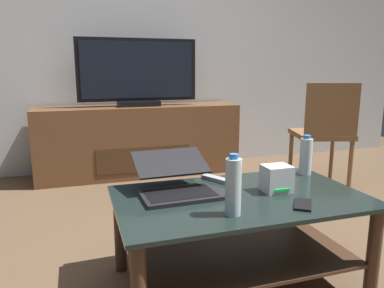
{
  "coord_description": "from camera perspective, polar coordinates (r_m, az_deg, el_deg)",
  "views": [
    {
      "loc": [
        -0.58,
        -1.49,
        1.01
      ],
      "look_at": [
        0.05,
        0.48,
        0.59
      ],
      "focal_mm": 34.28,
      "sensor_mm": 36.0,
      "label": 1
    }
  ],
  "objects": [
    {
      "name": "router_box",
      "position": [
        1.79,
        13.02,
        -5.25
      ],
      "size": [
        0.13,
        0.11,
        0.13
      ],
      "color": "silver",
      "rests_on": "coffee_table"
    },
    {
      "name": "dining_chair",
      "position": [
        3.23,
        19.94,
        2.14
      ],
      "size": [
        0.55,
        0.55,
        0.91
      ],
      "color": "brown",
      "rests_on": "ground"
    },
    {
      "name": "ground_plane",
      "position": [
        1.89,
        3.17,
        -20.82
      ],
      "size": [
        7.68,
        7.68,
        0.0
      ],
      "primitive_type": "plane",
      "color": "brown"
    },
    {
      "name": "coffee_table",
      "position": [
        1.77,
        7.39,
        -12.2
      ],
      "size": [
        1.14,
        0.66,
        0.44
      ],
      "color": "black",
      "rests_on": "ground"
    },
    {
      "name": "back_wall",
      "position": [
        3.85,
        -9.42,
        17.26
      ],
      "size": [
        6.4,
        0.12,
        2.8
      ],
      "primitive_type": "cube",
      "color": "silver",
      "rests_on": "ground"
    },
    {
      "name": "cell_phone",
      "position": [
        1.66,
        16.86,
        -8.99
      ],
      "size": [
        0.14,
        0.15,
        0.01
      ],
      "primitive_type": "cube",
      "rotation": [
        0.0,
        0.0,
        -0.62
      ],
      "color": "black",
      "rests_on": "coffee_table"
    },
    {
      "name": "water_bottle_far",
      "position": [
        1.47,
        6.59,
        -6.54
      ],
      "size": [
        0.06,
        0.06,
        0.25
      ],
      "color": "silver",
      "rests_on": "coffee_table"
    },
    {
      "name": "tv_remote",
      "position": [
        1.93,
        3.68,
        -5.43
      ],
      "size": [
        0.12,
        0.16,
        0.02
      ],
      "primitive_type": "cube",
      "rotation": [
        0.0,
        0.0,
        0.52
      ],
      "color": "#99999E",
      "rests_on": "coffee_table"
    },
    {
      "name": "laptop",
      "position": [
        1.73,
        -2.53,
        -5.79
      ],
      "size": [
        0.36,
        0.39,
        0.17
      ],
      "color": "black",
      "rests_on": "coffee_table"
    },
    {
      "name": "television",
      "position": [
        3.49,
        -8.42,
        10.73
      ],
      "size": [
        1.11,
        0.2,
        0.62
      ],
      "color": "black",
      "rests_on": "media_cabinet"
    },
    {
      "name": "media_cabinet",
      "position": [
        3.58,
        -8.18,
        0.57
      ],
      "size": [
        1.9,
        0.46,
        0.67
      ],
      "color": "brown",
      "rests_on": "ground"
    },
    {
      "name": "water_bottle_near",
      "position": [
        2.11,
        17.29,
        -1.8
      ],
      "size": [
        0.07,
        0.07,
        0.22
      ],
      "color": "silver",
      "rests_on": "coffee_table"
    }
  ]
}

